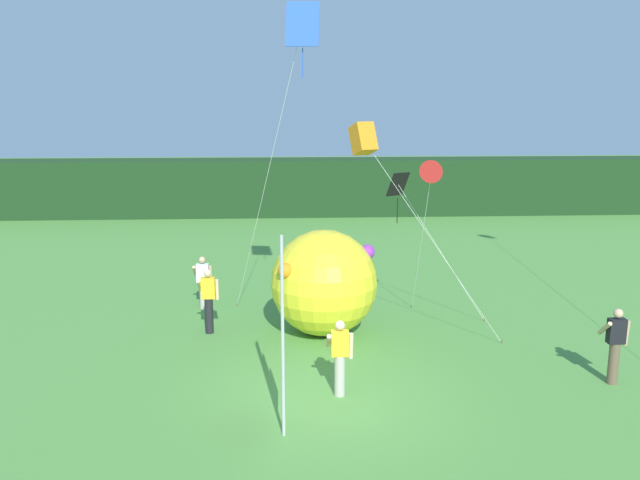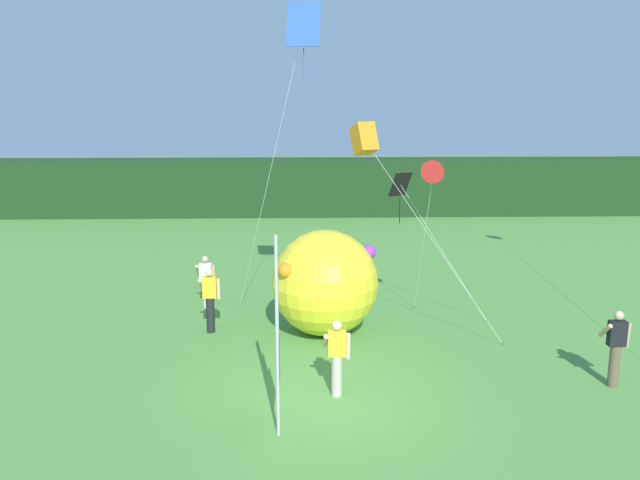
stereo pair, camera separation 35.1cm
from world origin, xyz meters
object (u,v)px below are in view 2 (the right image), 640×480
object	(u,v)px
kite_red_delta_0	(433,172)
kite_blue_diamond_2	(301,37)
kite_orange_box_3	(364,139)
banner_flag	(278,337)
person_far_left	(616,346)
person_mid_field	(210,298)
person_near_banner	(206,280)
inflatable_balloon	(325,283)
kite_black_diamond_4	(404,192)
person_far_right	(337,356)

from	to	relation	value
kite_red_delta_0	kite_blue_diamond_2	world-z (taller)	kite_blue_diamond_2
kite_blue_diamond_2	kite_orange_box_3	world-z (taller)	kite_blue_diamond_2
banner_flag	person_far_left	world-z (taller)	banner_flag
person_mid_field	kite_orange_box_3	xyz separation A→B (m)	(3.95, -0.43, 4.14)
person_far_left	kite_red_delta_0	bearing A→B (deg)	133.42
person_mid_field	kite_blue_diamond_2	distance (m)	7.00
person_near_banner	kite_orange_box_3	world-z (taller)	kite_orange_box_3
person_near_banner	person_far_left	size ratio (longest dim) A/B	0.93
banner_flag	person_mid_field	distance (m)	5.67
person_far_left	person_mid_field	bearing A→B (deg)	157.91
banner_flag	kite_red_delta_0	xyz separation A→B (m)	(3.77, 5.08, 2.44)
banner_flag	kite_red_delta_0	distance (m)	6.78
person_far_left	inflatable_balloon	distance (m)	6.95
kite_black_diamond_4	banner_flag	bearing A→B (deg)	-116.92
kite_blue_diamond_2	kite_black_diamond_4	bearing A→B (deg)	23.56
banner_flag	kite_black_diamond_4	size ratio (longest dim) A/B	0.92
person_near_banner	person_far_left	distance (m)	11.04
kite_blue_diamond_2	person_far_right	bearing A→B (deg)	-79.98
person_far_left	kite_orange_box_3	bearing A→B (deg)	147.48
kite_blue_diamond_2	kite_black_diamond_4	xyz separation A→B (m)	(2.80, 1.22, -3.94)
kite_red_delta_0	kite_black_diamond_4	size ratio (longest dim) A/B	1.12
banner_flag	kite_black_diamond_4	world-z (taller)	kite_black_diamond_4
banner_flag	kite_orange_box_3	world-z (taller)	kite_orange_box_3
person_mid_field	kite_red_delta_0	bearing A→B (deg)	-1.73
person_near_banner	kite_red_delta_0	distance (m)	7.36
person_mid_field	person_far_right	distance (m)	5.00
person_far_right	kite_orange_box_3	bearing A→B (deg)	76.31
inflatable_balloon	kite_blue_diamond_2	distance (m)	6.14
person_near_banner	person_mid_field	world-z (taller)	person_mid_field
person_far_right	kite_red_delta_0	size ratio (longest dim) A/B	0.35
person_near_banner	kite_blue_diamond_2	size ratio (longest dim) A/B	0.19
kite_red_delta_0	person_far_left	bearing A→B (deg)	-46.58
banner_flag	inflatable_balloon	size ratio (longest dim) A/B	1.34
person_near_banner	kite_red_delta_0	bearing A→B (deg)	-20.44
banner_flag	kite_black_diamond_4	xyz separation A→B (m)	(3.27, 6.44, 1.76)
person_mid_field	person_far_left	xyz separation A→B (m)	(9.02, -3.66, -0.02)
person_far_right	kite_blue_diamond_2	xyz separation A→B (m)	(-0.69, 3.89, 6.63)
kite_black_diamond_4	kite_blue_diamond_2	bearing A→B (deg)	-156.44
person_near_banner	inflatable_balloon	size ratio (longest dim) A/B	0.56
person_far_right	kite_black_diamond_4	distance (m)	6.15
person_far_left	person_far_right	size ratio (longest dim) A/B	1.04
kite_orange_box_3	kite_black_diamond_4	bearing A→B (deg)	51.98
person_far_right	kite_black_diamond_4	xyz separation A→B (m)	(2.11, 5.11, 2.69)
person_near_banner	person_mid_field	size ratio (longest dim) A/B	0.91
kite_blue_diamond_2	person_mid_field	bearing A→B (deg)	179.15
inflatable_balloon	kite_black_diamond_4	xyz separation A→B (m)	(2.21, 1.40, 2.17)
kite_red_delta_0	kite_blue_diamond_2	xyz separation A→B (m)	(-3.30, 0.14, 3.26)
banner_flag	person_far_right	world-z (taller)	banner_flag
person_far_left	kite_orange_box_3	xyz separation A→B (m)	(-5.07, 3.23, 4.16)
person_mid_field	inflatable_balloon	bearing A→B (deg)	-4.04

